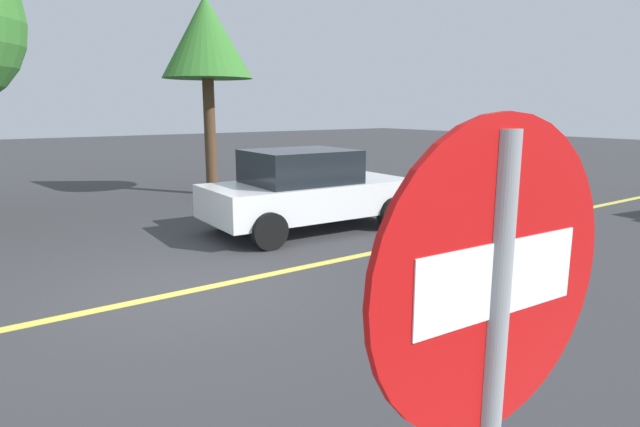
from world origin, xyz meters
TOP-DOWN VIEW (x-y plane):
  - ground_plane at (0.00, 0.00)m, footprint 80.00×80.00m
  - lane_marking_centre at (3.00, 0.00)m, footprint 28.00×0.16m
  - stop_sign at (-1.32, -5.58)m, footprint 0.76×0.07m
  - car_white_mid_road at (3.32, 2.04)m, footprint 4.06×2.16m
  - tree_centre_verge at (3.64, 7.15)m, footprint 2.36×2.36m

SIDE VIEW (x-z plane):
  - ground_plane at x=0.00m, z-range 0.00..0.00m
  - lane_marking_centre at x=3.00m, z-range 0.00..0.01m
  - car_white_mid_road at x=3.32m, z-range 0.01..1.57m
  - stop_sign at x=-1.32m, z-range 0.43..2.77m
  - tree_centre_verge at x=3.64m, z-range 1.49..6.69m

